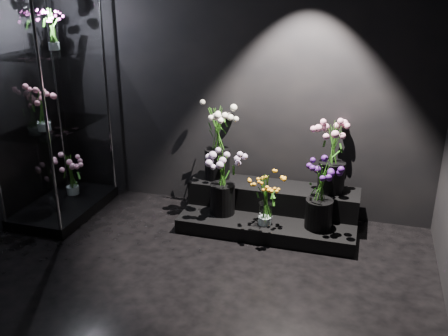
% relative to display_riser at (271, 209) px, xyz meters
% --- Properties ---
extents(floor, '(4.00, 4.00, 0.00)m').
position_rel_display_riser_xyz_m(floor, '(-0.47, -1.67, -0.15)').
color(floor, black).
rests_on(floor, ground).
extents(wall_back, '(4.00, 0.00, 4.00)m').
position_rel_display_riser_xyz_m(wall_back, '(-0.47, 0.33, 1.25)').
color(wall_back, black).
rests_on(wall_back, floor).
extents(display_riser, '(1.68, 0.75, 0.37)m').
position_rel_display_riser_xyz_m(display_riser, '(0.00, 0.00, 0.00)').
color(display_riser, black).
rests_on(display_riser, floor).
extents(display_case, '(0.66, 1.10, 2.41)m').
position_rel_display_riser_xyz_m(display_case, '(-2.12, -0.35, 1.05)').
color(display_case, black).
rests_on(display_case, floor).
extents(bouquet_orange_bells, '(0.31, 0.31, 0.50)m').
position_rel_display_riser_xyz_m(bouquet_orange_bells, '(0.00, -0.30, 0.24)').
color(bouquet_orange_bells, white).
rests_on(bouquet_orange_bells, display_riser).
extents(bouquet_lilac, '(0.41, 0.41, 0.66)m').
position_rel_display_riser_xyz_m(bouquet_lilac, '(-0.45, -0.18, 0.38)').
color(bouquet_lilac, black).
rests_on(bouquet_lilac, display_riser).
extents(bouquet_purple, '(0.39, 0.39, 0.62)m').
position_rel_display_riser_xyz_m(bouquet_purple, '(0.49, -0.22, 0.33)').
color(bouquet_purple, black).
rests_on(bouquet_purple, display_riser).
extents(bouquet_cream_roses, '(0.51, 0.51, 0.76)m').
position_rel_display_riser_xyz_m(bouquet_cream_roses, '(-0.60, 0.13, 0.66)').
color(bouquet_cream_roses, black).
rests_on(bouquet_cream_roses, display_riser).
extents(bouquet_pink_roses, '(0.41, 0.41, 0.69)m').
position_rel_display_riser_xyz_m(bouquet_pink_roses, '(0.55, 0.12, 0.60)').
color(bouquet_pink_roses, black).
rests_on(bouquet_pink_roses, display_riser).
extents(bouquet_case_pink, '(0.33, 0.33, 0.41)m').
position_rel_display_riser_xyz_m(bouquet_case_pink, '(-2.11, -0.52, 1.00)').
color(bouquet_case_pink, white).
rests_on(bouquet_case_pink, display_case).
extents(bouquet_case_magenta, '(0.28, 0.28, 0.38)m').
position_rel_display_riser_xyz_m(bouquet_case_magenta, '(-2.11, -0.21, 1.70)').
color(bouquet_case_magenta, white).
rests_on(bouquet_case_magenta, display_case).
extents(bouquet_case_base_pink, '(0.40, 0.40, 0.45)m').
position_rel_display_riser_xyz_m(bouquet_case_base_pink, '(-2.15, -0.13, 0.19)').
color(bouquet_case_base_pink, white).
rests_on(bouquet_case_base_pink, display_case).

